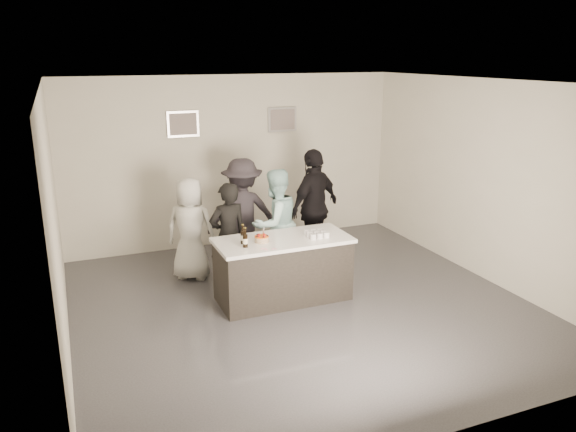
% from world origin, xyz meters
% --- Properties ---
extents(floor, '(6.00, 6.00, 0.00)m').
position_xyz_m(floor, '(0.00, 0.00, 0.00)').
color(floor, '#3D3D42').
rests_on(floor, ground).
extents(ceiling, '(6.00, 6.00, 0.00)m').
position_xyz_m(ceiling, '(0.00, 0.00, 3.00)').
color(ceiling, white).
extents(wall_back, '(6.00, 0.04, 3.00)m').
position_xyz_m(wall_back, '(0.00, 3.00, 1.50)').
color(wall_back, beige).
rests_on(wall_back, ground).
extents(wall_front, '(6.00, 0.04, 3.00)m').
position_xyz_m(wall_front, '(0.00, -3.00, 1.50)').
color(wall_front, beige).
rests_on(wall_front, ground).
extents(wall_left, '(0.04, 6.00, 3.00)m').
position_xyz_m(wall_left, '(-3.00, 0.00, 1.50)').
color(wall_left, beige).
rests_on(wall_left, ground).
extents(wall_right, '(0.04, 6.00, 3.00)m').
position_xyz_m(wall_right, '(3.00, 0.00, 1.50)').
color(wall_right, beige).
rests_on(wall_right, ground).
extents(picture_left, '(0.54, 0.04, 0.44)m').
position_xyz_m(picture_left, '(-0.90, 2.97, 2.20)').
color(picture_left, '#B2B2B7').
rests_on(picture_left, wall_back).
extents(picture_right, '(0.54, 0.04, 0.44)m').
position_xyz_m(picture_right, '(0.90, 2.97, 2.20)').
color(picture_right, '#B2B2B7').
rests_on(picture_right, wall_back).
extents(bar_counter, '(1.86, 0.86, 0.90)m').
position_xyz_m(bar_counter, '(-0.16, 0.30, 0.45)').
color(bar_counter, white).
rests_on(bar_counter, ground).
extents(cake, '(0.19, 0.19, 0.07)m').
position_xyz_m(cake, '(-0.48, 0.27, 0.94)').
color(cake, orange).
rests_on(cake, bar_counter).
extents(beer_bottle_a, '(0.07, 0.07, 0.26)m').
position_xyz_m(beer_bottle_a, '(-0.73, 0.30, 1.03)').
color(beer_bottle_a, black).
rests_on(beer_bottle_a, bar_counter).
extents(beer_bottle_b, '(0.07, 0.07, 0.26)m').
position_xyz_m(beer_bottle_b, '(-0.75, 0.15, 1.03)').
color(beer_bottle_b, black).
rests_on(beer_bottle_b, bar_counter).
extents(tumbler_cluster, '(0.30, 0.30, 0.08)m').
position_xyz_m(tumbler_cluster, '(0.31, 0.21, 0.94)').
color(tumbler_cluster, orange).
rests_on(tumbler_cluster, bar_counter).
extents(candles, '(0.24, 0.08, 0.01)m').
position_xyz_m(candles, '(-0.48, -0.03, 0.90)').
color(candles, pink).
rests_on(candles, bar_counter).
extents(person_main_black, '(0.63, 0.46, 1.59)m').
position_xyz_m(person_main_black, '(-0.73, 1.01, 0.79)').
color(person_main_black, black).
rests_on(person_main_black, ground).
extents(person_main_blue, '(0.99, 0.87, 1.69)m').
position_xyz_m(person_main_blue, '(0.06, 1.15, 0.85)').
color(person_main_blue, '#A9DCDD').
rests_on(person_main_blue, ground).
extents(person_guest_left, '(0.92, 0.83, 1.58)m').
position_xyz_m(person_guest_left, '(-1.16, 1.56, 0.79)').
color(person_guest_left, silver).
rests_on(person_guest_left, ground).
extents(person_guest_right, '(1.20, 0.93, 1.90)m').
position_xyz_m(person_guest_right, '(0.85, 1.46, 0.95)').
color(person_guest_right, black).
rests_on(person_guest_right, ground).
extents(person_guest_back, '(1.22, 0.81, 1.76)m').
position_xyz_m(person_guest_back, '(-0.25, 1.81, 0.88)').
color(person_guest_back, '#27242A').
rests_on(person_guest_back, ground).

